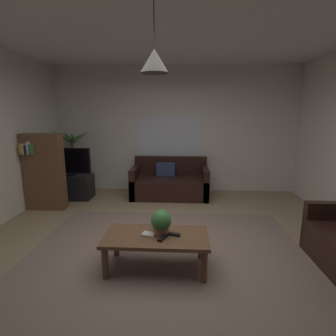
{
  "coord_description": "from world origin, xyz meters",
  "views": [
    {
      "loc": [
        0.19,
        -2.95,
        1.73
      ],
      "look_at": [
        0.0,
        0.3,
        1.05
      ],
      "focal_mm": 27.44,
      "sensor_mm": 36.0,
      "label": 1
    }
  ],
  "objects_px": {
    "couch_under_window": "(170,184)",
    "potted_palm_corner": "(74,165)",
    "tv_stand": "(70,187)",
    "bookshelf_corner": "(44,172)",
    "remote_on_table_1": "(163,238)",
    "potted_plant_on_table": "(161,221)",
    "book_on_table_0": "(149,234)",
    "coffee_table": "(156,240)",
    "tv": "(68,161)",
    "remote_on_table_0": "(173,234)",
    "pendant_lamp": "(154,61)"
  },
  "relations": [
    {
      "from": "book_on_table_0",
      "to": "tv",
      "type": "relative_size",
      "value": 0.15
    },
    {
      "from": "pendant_lamp",
      "to": "potted_plant_on_table",
      "type": "bearing_deg",
      "value": 34.52
    },
    {
      "from": "couch_under_window",
      "to": "tv_stand",
      "type": "xyz_separation_m",
      "value": [
        -2.07,
        -0.27,
        -0.02
      ]
    },
    {
      "from": "remote_on_table_1",
      "to": "pendant_lamp",
      "type": "xyz_separation_m",
      "value": [
        -0.08,
        0.08,
        1.83
      ]
    },
    {
      "from": "coffee_table",
      "to": "remote_on_table_1",
      "type": "relative_size",
      "value": 7.28
    },
    {
      "from": "coffee_table",
      "to": "tv_stand",
      "type": "distance_m",
      "value": 3.16
    },
    {
      "from": "tv_stand",
      "to": "tv",
      "type": "relative_size",
      "value": 0.97
    },
    {
      "from": "book_on_table_0",
      "to": "tv",
      "type": "distance_m",
      "value": 3.12
    },
    {
      "from": "tv",
      "to": "tv_stand",
      "type": "bearing_deg",
      "value": 90.0
    },
    {
      "from": "remote_on_table_1",
      "to": "bookshelf_corner",
      "type": "bearing_deg",
      "value": -15.21
    },
    {
      "from": "couch_under_window",
      "to": "tv_stand",
      "type": "height_order",
      "value": "couch_under_window"
    },
    {
      "from": "potted_plant_on_table",
      "to": "book_on_table_0",
      "type": "bearing_deg",
      "value": -161.05
    },
    {
      "from": "tv_stand",
      "to": "tv",
      "type": "distance_m",
      "value": 0.54
    },
    {
      "from": "book_on_table_0",
      "to": "remote_on_table_0",
      "type": "distance_m",
      "value": 0.28
    },
    {
      "from": "book_on_table_0",
      "to": "tv",
      "type": "xyz_separation_m",
      "value": [
        -1.97,
        2.39,
        0.38
      ]
    },
    {
      "from": "potted_palm_corner",
      "to": "pendant_lamp",
      "type": "distance_m",
      "value": 3.99
    },
    {
      "from": "tv",
      "to": "bookshelf_corner",
      "type": "height_order",
      "value": "bookshelf_corner"
    },
    {
      "from": "tv_stand",
      "to": "coffee_table",
      "type": "bearing_deg",
      "value": -49.53
    },
    {
      "from": "book_on_table_0",
      "to": "bookshelf_corner",
      "type": "height_order",
      "value": "bookshelf_corner"
    },
    {
      "from": "couch_under_window",
      "to": "potted_palm_corner",
      "type": "distance_m",
      "value": 2.24
    },
    {
      "from": "bookshelf_corner",
      "to": "pendant_lamp",
      "type": "bearing_deg",
      "value": -38.47
    },
    {
      "from": "book_on_table_0",
      "to": "tv_stand",
      "type": "relative_size",
      "value": 0.16
    },
    {
      "from": "tv",
      "to": "pendant_lamp",
      "type": "xyz_separation_m",
      "value": [
        2.05,
        -2.38,
        1.45
      ]
    },
    {
      "from": "couch_under_window",
      "to": "book_on_table_0",
      "type": "bearing_deg",
      "value": -92.21
    },
    {
      "from": "potted_plant_on_table",
      "to": "potted_palm_corner",
      "type": "xyz_separation_m",
      "value": [
        -2.23,
        2.89,
        0.06
      ]
    },
    {
      "from": "couch_under_window",
      "to": "tv_stand",
      "type": "distance_m",
      "value": 2.09
    },
    {
      "from": "coffee_table",
      "to": "tv_stand",
      "type": "bearing_deg",
      "value": 130.47
    },
    {
      "from": "remote_on_table_1",
      "to": "tv",
      "type": "xyz_separation_m",
      "value": [
        -2.14,
        2.47,
        0.38
      ]
    },
    {
      "from": "remote_on_table_0",
      "to": "couch_under_window",
      "type": "bearing_deg",
      "value": -160.75
    },
    {
      "from": "couch_under_window",
      "to": "potted_palm_corner",
      "type": "height_order",
      "value": "potted_palm_corner"
    },
    {
      "from": "remote_on_table_0",
      "to": "remote_on_table_1",
      "type": "bearing_deg",
      "value": -34.54
    },
    {
      "from": "coffee_table",
      "to": "potted_palm_corner",
      "type": "height_order",
      "value": "potted_palm_corner"
    },
    {
      "from": "bookshelf_corner",
      "to": "potted_plant_on_table",
      "type": "bearing_deg",
      "value": -37.2
    },
    {
      "from": "tv",
      "to": "bookshelf_corner",
      "type": "bearing_deg",
      "value": -106.96
    },
    {
      "from": "book_on_table_0",
      "to": "remote_on_table_0",
      "type": "bearing_deg",
      "value": 3.81
    },
    {
      "from": "potted_plant_on_table",
      "to": "tv",
      "type": "height_order",
      "value": "tv"
    },
    {
      "from": "remote_on_table_1",
      "to": "tv_stand",
      "type": "height_order",
      "value": "tv_stand"
    },
    {
      "from": "book_on_table_0",
      "to": "potted_plant_on_table",
      "type": "xyz_separation_m",
      "value": [
        0.14,
        0.05,
        0.14
      ]
    },
    {
      "from": "couch_under_window",
      "to": "tv_stand",
      "type": "relative_size",
      "value": 1.78
    },
    {
      "from": "book_on_table_0",
      "to": "bookshelf_corner",
      "type": "bearing_deg",
      "value": 140.3
    },
    {
      "from": "tv_stand",
      "to": "bookshelf_corner",
      "type": "relative_size",
      "value": 0.64
    },
    {
      "from": "book_on_table_0",
      "to": "remote_on_table_1",
      "type": "xyz_separation_m",
      "value": [
        0.17,
        -0.07,
        -0.0
      ]
    },
    {
      "from": "tv_stand",
      "to": "tv",
      "type": "height_order",
      "value": "tv"
    },
    {
      "from": "remote_on_table_1",
      "to": "tv_stand",
      "type": "xyz_separation_m",
      "value": [
        -2.14,
        2.49,
        -0.16
      ]
    },
    {
      "from": "book_on_table_0",
      "to": "potted_palm_corner",
      "type": "xyz_separation_m",
      "value": [
        -2.1,
        2.94,
        0.2
      ]
    },
    {
      "from": "remote_on_table_1",
      "to": "potted_plant_on_table",
      "type": "bearing_deg",
      "value": -53.83
    },
    {
      "from": "tv_stand",
      "to": "tv",
      "type": "xyz_separation_m",
      "value": [
        0.0,
        -0.02,
        0.54
      ]
    },
    {
      "from": "remote_on_table_1",
      "to": "pendant_lamp",
      "type": "height_order",
      "value": "pendant_lamp"
    },
    {
      "from": "coffee_table",
      "to": "potted_plant_on_table",
      "type": "height_order",
      "value": "potted_plant_on_table"
    },
    {
      "from": "remote_on_table_0",
      "to": "remote_on_table_1",
      "type": "height_order",
      "value": "same"
    }
  ]
}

